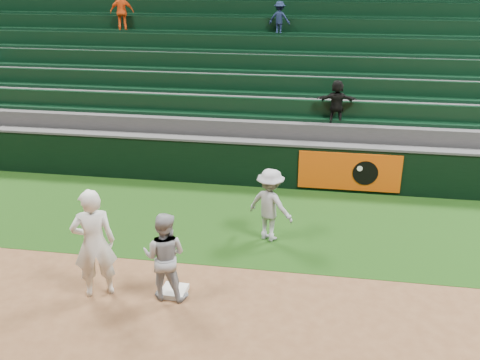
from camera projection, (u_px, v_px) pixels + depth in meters
name	position (u px, v px, depth m)	size (l,w,h in m)	color
ground	(188.00, 290.00, 9.79)	(70.00, 70.00, 0.00)	brown
foul_grass	(220.00, 219.00, 12.53)	(36.00, 4.20, 0.01)	black
first_base	(174.00, 291.00, 9.67)	(0.44, 0.44, 0.10)	white
first_baseman	(94.00, 243.00, 9.32)	(0.75, 0.49, 2.05)	white
baserunner	(165.00, 256.00, 9.32)	(0.80, 0.62, 1.64)	#999CA3
base_coach	(270.00, 205.00, 11.31)	(1.04, 0.60, 1.61)	#9DA1AA
field_wall	(236.00, 162.00, 14.30)	(36.00, 0.45, 1.25)	black
stadium_seating	(255.00, 91.00, 17.36)	(36.00, 5.95, 4.85)	#333335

